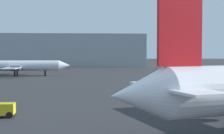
% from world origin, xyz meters
% --- Properties ---
extents(airplane_far_left, '(25.55, 18.41, 8.34)m').
position_xyz_m(airplane_far_left, '(-20.36, 74.08, 2.61)').
color(airplane_far_left, silver).
rests_on(airplane_far_left, ground_plane).
extents(baggage_cart, '(2.44, 1.44, 1.30)m').
position_xyz_m(baggage_cart, '(-11.17, 19.51, 0.76)').
color(baggage_cart, gold).
rests_on(baggage_cart, ground_plane).
extents(terminal_building, '(73.64, 19.68, 13.78)m').
position_xyz_m(terminal_building, '(-14.96, 132.72, 6.89)').
color(terminal_building, '#999EA3').
rests_on(terminal_building, ground_plane).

